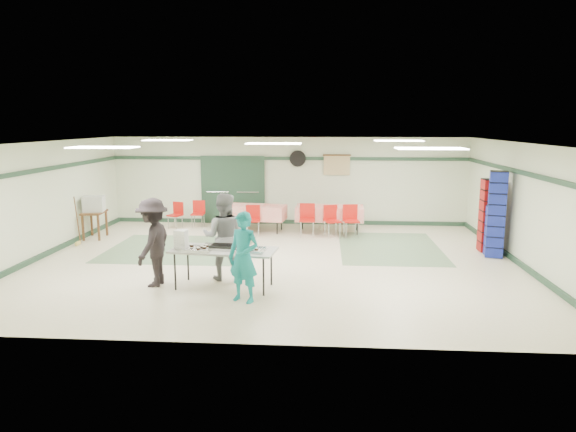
# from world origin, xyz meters

# --- Properties ---
(floor) EXTENTS (11.00, 11.00, 0.00)m
(floor) POSITION_xyz_m (0.00, 0.00, 0.00)
(floor) COLOR beige
(floor) RESTS_ON ground
(ceiling) EXTENTS (11.00, 11.00, 0.00)m
(ceiling) POSITION_xyz_m (0.00, 0.00, 2.70)
(ceiling) COLOR white
(ceiling) RESTS_ON wall_back
(wall_back) EXTENTS (11.00, 0.00, 11.00)m
(wall_back) POSITION_xyz_m (0.00, 4.50, 1.35)
(wall_back) COLOR beige
(wall_back) RESTS_ON floor
(wall_front) EXTENTS (11.00, 0.00, 11.00)m
(wall_front) POSITION_xyz_m (0.00, -4.50, 1.35)
(wall_front) COLOR beige
(wall_front) RESTS_ON floor
(wall_left) EXTENTS (0.00, 9.00, 9.00)m
(wall_left) POSITION_xyz_m (-5.50, 0.00, 1.35)
(wall_left) COLOR beige
(wall_left) RESTS_ON floor
(wall_right) EXTENTS (0.00, 9.00, 9.00)m
(wall_right) POSITION_xyz_m (5.50, 0.00, 1.35)
(wall_right) COLOR beige
(wall_right) RESTS_ON floor
(trim_back) EXTENTS (11.00, 0.06, 0.10)m
(trim_back) POSITION_xyz_m (0.00, 4.47, 2.05)
(trim_back) COLOR #213D2B
(trim_back) RESTS_ON wall_back
(baseboard_back) EXTENTS (11.00, 0.06, 0.12)m
(baseboard_back) POSITION_xyz_m (0.00, 4.47, 0.06)
(baseboard_back) COLOR #213D2B
(baseboard_back) RESTS_ON floor
(trim_left) EXTENTS (0.06, 9.00, 0.10)m
(trim_left) POSITION_xyz_m (-5.47, 0.00, 2.05)
(trim_left) COLOR #213D2B
(trim_left) RESTS_ON wall_back
(baseboard_left) EXTENTS (0.06, 9.00, 0.12)m
(baseboard_left) POSITION_xyz_m (-5.47, 0.00, 0.06)
(baseboard_left) COLOR #213D2B
(baseboard_left) RESTS_ON floor
(trim_right) EXTENTS (0.06, 9.00, 0.10)m
(trim_right) POSITION_xyz_m (5.47, 0.00, 2.05)
(trim_right) COLOR #213D2B
(trim_right) RESTS_ON wall_back
(baseboard_right) EXTENTS (0.06, 9.00, 0.12)m
(baseboard_right) POSITION_xyz_m (5.47, 0.00, 0.06)
(baseboard_right) COLOR #213D2B
(baseboard_right) RESTS_ON floor
(green_patch_a) EXTENTS (3.50, 3.00, 0.01)m
(green_patch_a) POSITION_xyz_m (-2.50, 1.00, 0.00)
(green_patch_a) COLOR slate
(green_patch_a) RESTS_ON floor
(green_patch_b) EXTENTS (2.50, 3.50, 0.01)m
(green_patch_b) POSITION_xyz_m (2.80, 1.50, 0.00)
(green_patch_b) COLOR slate
(green_patch_b) RESTS_ON floor
(double_door_left) EXTENTS (0.90, 0.06, 2.10)m
(double_door_left) POSITION_xyz_m (-2.20, 4.44, 1.05)
(double_door_left) COLOR gray
(double_door_left) RESTS_ON floor
(double_door_right) EXTENTS (0.90, 0.06, 2.10)m
(double_door_right) POSITION_xyz_m (-1.25, 4.44, 1.05)
(double_door_right) COLOR gray
(double_door_right) RESTS_ON floor
(door_frame) EXTENTS (2.00, 0.03, 2.15)m
(door_frame) POSITION_xyz_m (-1.73, 4.42, 1.05)
(door_frame) COLOR #213D2B
(door_frame) RESTS_ON floor
(wall_fan) EXTENTS (0.50, 0.10, 0.50)m
(wall_fan) POSITION_xyz_m (0.30, 4.44, 2.05)
(wall_fan) COLOR black
(wall_fan) RESTS_ON wall_back
(scroll_banner) EXTENTS (0.80, 0.02, 0.60)m
(scroll_banner) POSITION_xyz_m (1.50, 4.44, 1.85)
(scroll_banner) COLOR tan
(scroll_banner) RESTS_ON wall_back
(serving_table) EXTENTS (2.07, 1.04, 0.76)m
(serving_table) POSITION_xyz_m (-0.78, -1.97, 0.72)
(serving_table) COLOR #B9B8B3
(serving_table) RESTS_ON floor
(sheet_tray_right) EXTENTS (0.65, 0.53, 0.02)m
(sheet_tray_right) POSITION_xyz_m (-0.27, -2.07, 0.77)
(sheet_tray_right) COLOR silver
(sheet_tray_right) RESTS_ON serving_table
(sheet_tray_mid) EXTENTS (0.68, 0.55, 0.02)m
(sheet_tray_mid) POSITION_xyz_m (-0.91, -1.89, 0.77)
(sheet_tray_mid) COLOR silver
(sheet_tray_mid) RESTS_ON serving_table
(sheet_tray_left) EXTENTS (0.64, 0.52, 0.02)m
(sheet_tray_left) POSITION_xyz_m (-1.27, -2.07, 0.77)
(sheet_tray_left) COLOR silver
(sheet_tray_left) RESTS_ON serving_table
(baking_pan) EXTENTS (0.56, 0.39, 0.08)m
(baking_pan) POSITION_xyz_m (-0.76, -1.95, 0.80)
(baking_pan) COLOR black
(baking_pan) RESTS_ON serving_table
(foam_box_stack) EXTENTS (0.25, 0.23, 0.36)m
(foam_box_stack) POSITION_xyz_m (-1.59, -1.98, 0.94)
(foam_box_stack) COLOR white
(foam_box_stack) RESTS_ON serving_table
(volunteer_teal) EXTENTS (0.69, 0.59, 1.61)m
(volunteer_teal) POSITION_xyz_m (-0.28, -2.70, 0.81)
(volunteer_teal) COLOR teal
(volunteer_teal) RESTS_ON floor
(volunteer_grey) EXTENTS (0.86, 0.67, 1.76)m
(volunteer_grey) POSITION_xyz_m (-0.88, -1.42, 0.88)
(volunteer_grey) COLOR gray
(volunteer_grey) RESTS_ON floor
(volunteer_dark) EXTENTS (0.73, 1.16, 1.72)m
(volunteer_dark) POSITION_xyz_m (-2.16, -1.93, 0.86)
(volunteer_dark) COLOR black
(volunteer_dark) RESTS_ON floor
(dining_table_a) EXTENTS (1.95, 0.91, 0.77)m
(dining_table_a) POSITION_xyz_m (1.28, 3.29, 0.57)
(dining_table_a) COLOR red
(dining_table_a) RESTS_ON floor
(dining_table_b) EXTENTS (1.90, 1.03, 0.77)m
(dining_table_b) POSITION_xyz_m (-0.92, 3.29, 0.57)
(dining_table_b) COLOR red
(dining_table_b) RESTS_ON floor
(chair_a) EXTENTS (0.52, 0.52, 0.88)m
(chair_a) POSITION_xyz_m (1.34, 2.72, 0.54)
(chair_a) COLOR red
(chair_a) RESTS_ON floor
(chair_b) EXTENTS (0.43, 0.43, 0.91)m
(chair_b) POSITION_xyz_m (0.66, 2.73, 0.56)
(chair_b) COLOR red
(chair_b) RESTS_ON floor
(chair_c) EXTENTS (0.47, 0.47, 0.89)m
(chair_c) POSITION_xyz_m (1.87, 2.72, 0.55)
(chair_c) COLOR red
(chair_c) RESTS_ON floor
(chair_d) EXTENTS (0.43, 0.43, 0.85)m
(chair_d) POSITION_xyz_m (-0.87, 2.72, 0.52)
(chair_d) COLOR red
(chair_d) RESTS_ON floor
(chair_loose_a) EXTENTS (0.38, 0.38, 0.81)m
(chair_loose_a) POSITION_xyz_m (-2.68, 3.77, 0.49)
(chair_loose_a) COLOR red
(chair_loose_a) RESTS_ON floor
(chair_loose_b) EXTENTS (0.48, 0.48, 0.79)m
(chair_loose_b) POSITION_xyz_m (-3.30, 3.56, 0.48)
(chair_loose_b) COLOR red
(chair_loose_b) RESTS_ON floor
(crate_stack_blue_a) EXTENTS (0.41, 0.41, 1.20)m
(crate_stack_blue_a) POSITION_xyz_m (5.15, 0.83, 0.60)
(crate_stack_blue_a) COLOR navy
(crate_stack_blue_a) RESTS_ON floor
(crate_stack_red) EXTENTS (0.40, 0.40, 1.79)m
(crate_stack_red) POSITION_xyz_m (5.15, 1.29, 0.90)
(crate_stack_red) COLOR maroon
(crate_stack_red) RESTS_ON floor
(crate_stack_blue_b) EXTENTS (0.48, 0.48, 2.04)m
(crate_stack_blue_b) POSITION_xyz_m (5.15, 0.77, 1.02)
(crate_stack_blue_b) COLOR navy
(crate_stack_blue_b) RESTS_ON floor
(printer_table) EXTENTS (0.59, 0.85, 0.74)m
(printer_table) POSITION_xyz_m (-5.15, 2.04, 0.63)
(printer_table) COLOR brown
(printer_table) RESTS_ON floor
(office_printer) EXTENTS (0.61, 0.56, 0.42)m
(office_printer) POSITION_xyz_m (-5.15, 2.07, 0.95)
(office_printer) COLOR #B3B4AF
(office_printer) RESTS_ON printer_table
(broom) EXTENTS (0.03, 0.21, 1.26)m
(broom) POSITION_xyz_m (-5.23, 1.23, 0.66)
(broom) COLOR brown
(broom) RESTS_ON floor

